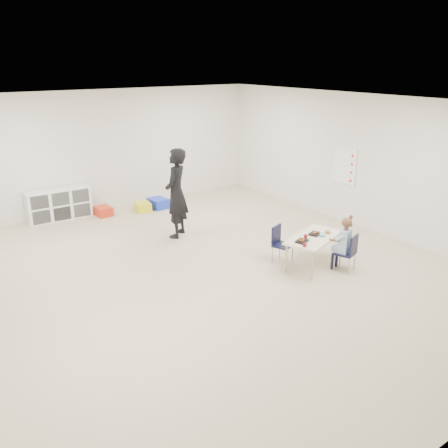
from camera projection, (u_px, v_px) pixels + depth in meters
room at (205, 193)px, 7.64m from camera, size 9.00×9.02×2.80m
table at (313, 251)px, 8.26m from camera, size 1.34×0.98×0.55m
chair_near at (345, 252)px, 8.08m from camera, size 0.40×0.39×0.66m
chair_far at (283, 245)px, 8.42m from camera, size 0.40×0.39×0.66m
child at (346, 242)px, 8.01m from camera, size 0.57×0.57×1.04m
lunch_tray_near at (315, 234)px, 8.26m from camera, size 0.26×0.23×0.03m
lunch_tray_far at (302, 241)px, 7.93m from camera, size 0.26×0.23×0.03m
milk_carton at (322, 234)px, 8.13m from camera, size 0.09×0.09×0.10m
bread_roll at (328, 231)px, 8.33m from camera, size 0.09×0.09×0.07m
apple_near at (306, 236)px, 8.09m from camera, size 0.07×0.07×0.07m
apple_far at (305, 245)px, 7.72m from camera, size 0.07×0.07×0.07m
cubby_shelf at (59, 204)px, 10.66m from camera, size 1.40×0.40×0.70m
rules_poster at (345, 166)px, 10.29m from camera, size 0.02×0.60×0.80m
adult at (176, 193)px, 9.48m from camera, size 0.78×0.77×1.81m
bin_red at (103, 211)px, 10.99m from camera, size 0.36×0.44×0.21m
bin_yellow at (143, 207)px, 11.32m from camera, size 0.39×0.47×0.21m
bin_blue at (158, 203)px, 11.55m from camera, size 0.42×0.51×0.23m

